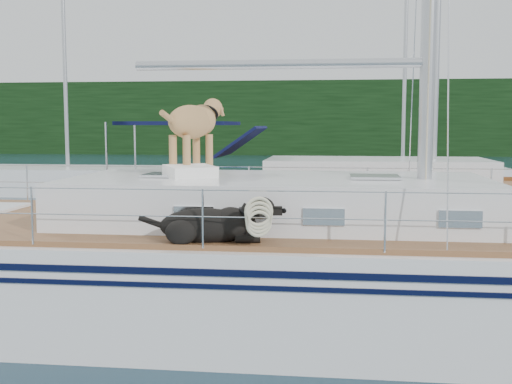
# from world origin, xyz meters

# --- Properties ---
(ground) EXTENTS (120.00, 120.00, 0.00)m
(ground) POSITION_xyz_m (0.00, 0.00, 0.00)
(ground) COLOR black
(ground) RESTS_ON ground
(tree_line) EXTENTS (90.00, 3.00, 6.00)m
(tree_line) POSITION_xyz_m (0.00, 45.00, 3.00)
(tree_line) COLOR black
(tree_line) RESTS_ON ground
(shore_bank) EXTENTS (92.00, 1.00, 1.20)m
(shore_bank) POSITION_xyz_m (0.00, 46.20, 0.60)
(shore_bank) COLOR #595147
(shore_bank) RESTS_ON ground
(main_sailboat) EXTENTS (12.00, 3.85, 14.01)m
(main_sailboat) POSITION_xyz_m (0.09, -0.00, 0.68)
(main_sailboat) COLOR white
(main_sailboat) RESTS_ON ground
(neighbor_sailboat) EXTENTS (11.00, 3.50, 13.30)m
(neighbor_sailboat) POSITION_xyz_m (1.35, 6.30, 0.63)
(neighbor_sailboat) COLOR white
(neighbor_sailboat) RESTS_ON ground
(bg_boat_west) EXTENTS (8.00, 3.00, 11.65)m
(bg_boat_west) POSITION_xyz_m (-8.00, 14.00, 0.45)
(bg_boat_west) COLOR white
(bg_boat_west) RESTS_ON ground
(bg_boat_center) EXTENTS (7.20, 3.00, 11.65)m
(bg_boat_center) POSITION_xyz_m (4.00, 16.00, 0.45)
(bg_boat_center) COLOR white
(bg_boat_center) RESTS_ON ground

